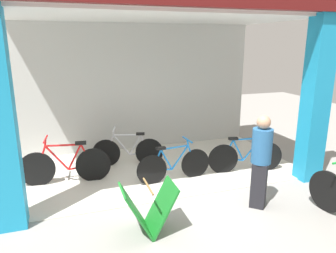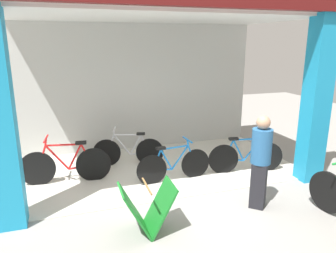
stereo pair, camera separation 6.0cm
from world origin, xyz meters
name	(u,v)px [view 2 (the right image)]	position (x,y,z in m)	size (l,w,h in m)	color
ground_plane	(181,198)	(0.00, 0.00, 0.00)	(19.96, 19.96, 0.00)	gray
shop_facade	(155,73)	(0.00, 1.67, 2.10)	(6.18, 3.40, 3.87)	beige
bicycle_inside_0	(66,165)	(-1.94, 1.33, 0.39)	(1.75, 0.48, 0.96)	black
bicycle_inside_1	(246,157)	(1.73, 0.70, 0.36)	(1.62, 0.45, 0.90)	black
bicycle_inside_2	(174,165)	(0.12, 0.75, 0.34)	(1.56, 0.43, 0.86)	black
bicycle_inside_3	(129,151)	(-0.58, 1.87, 0.35)	(1.56, 0.50, 0.88)	black
sandwich_board_sign	(147,209)	(-0.84, -0.81, 0.37)	(0.80, 0.57, 0.75)	#197226
pedestrian_1	(260,161)	(1.15, -0.65, 0.82)	(0.47, 0.47, 1.59)	black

